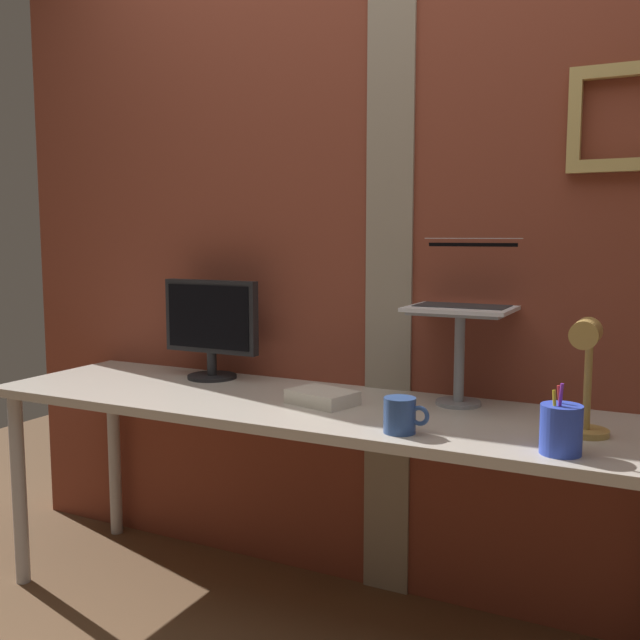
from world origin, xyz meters
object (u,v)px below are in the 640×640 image
object	(u,v)px
laptop	(467,290)
desk_lamp	(586,365)
monitor	(211,323)
coffee_mug	(401,415)
pen_cup	(561,429)

from	to	relation	value
laptop	desk_lamp	distance (m)	0.52
monitor	laptop	xyz separation A→B (m)	(0.93, 0.07, 0.15)
laptop	coffee_mug	size ratio (longest dim) A/B	2.53
laptop	pen_cup	world-z (taller)	laptop
desk_lamp	coffee_mug	xyz separation A→B (m)	(-0.44, -0.15, -0.15)
monitor	laptop	world-z (taller)	laptop
monitor	desk_lamp	world-z (taller)	monitor
laptop	coffee_mug	world-z (taller)	laptop
pen_cup	laptop	bearing A→B (deg)	128.70
monitor	coffee_mug	world-z (taller)	monitor
monitor	pen_cup	bearing A→B (deg)	-16.50
desk_lamp	pen_cup	distance (m)	0.20
desk_lamp	coffee_mug	size ratio (longest dim) A/B	2.53
pen_cup	coffee_mug	distance (m)	0.41
monitor	laptop	bearing A→B (deg)	4.13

